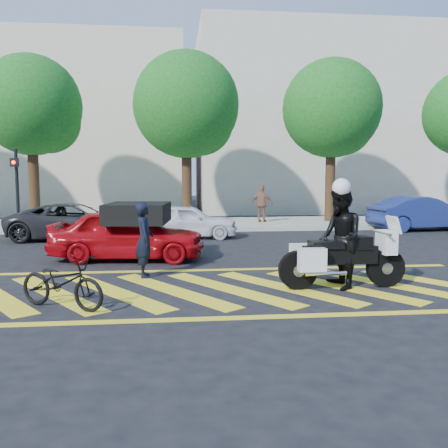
{
  "coord_description": "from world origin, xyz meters",
  "views": [
    {
      "loc": [
        -0.56,
        -8.98,
        2.18
      ],
      "look_at": [
        0.62,
        2.2,
        1.05
      ],
      "focal_mm": 38.0,
      "sensor_mm": 36.0,
      "label": 1
    }
  ],
  "objects": [
    {
      "name": "parked_mid_left",
      "position": [
        -3.95,
        7.8,
        0.63
      ],
      "size": [
        4.63,
        2.31,
        1.26
      ],
      "primitive_type": "imported",
      "rotation": [
        0.0,
        0.0,
        1.52
      ],
      "color": "black",
      "rests_on": "ground"
    },
    {
      "name": "tree_left",
      "position": [
        -6.37,
        12.06,
        4.99
      ],
      "size": [
        4.2,
        4.2,
        7.26
      ],
      "color": "black",
      "rests_on": "ground"
    },
    {
      "name": "officer_moto",
      "position": [
        2.64,
        -0.14,
        0.99
      ],
      "size": [
        0.77,
        0.98,
        1.98
      ],
      "primitive_type": "imported",
      "rotation": [
        0.0,
        0.0,
        -1.55
      ],
      "color": "black",
      "rests_on": "ground"
    },
    {
      "name": "building_left",
      "position": [
        -8.0,
        21.0,
        5.0
      ],
      "size": [
        16.0,
        8.0,
        10.0
      ],
      "primitive_type": "cube",
      "color": "beige",
      "rests_on": "ground"
    },
    {
      "name": "pedestrian_right",
      "position": [
        3.33,
        11.83,
        0.98
      ],
      "size": [
        1.05,
        0.78,
        1.65
      ],
      "primitive_type": "imported",
      "rotation": [
        0.0,
        0.0,
        2.69
      ],
      "color": "#955F44",
      "rests_on": "sidewalk"
    },
    {
      "name": "police_motorcycle",
      "position": [
        2.66,
        -0.15,
        0.61
      ],
      "size": [
        2.54,
        0.81,
        1.12
      ],
      "rotation": [
        0.0,
        0.0,
        0.02
      ],
      "color": "black",
      "rests_on": "ground"
    },
    {
      "name": "tree_right",
      "position": [
        6.63,
        12.06,
        5.05
      ],
      "size": [
        4.4,
        4.4,
        7.41
      ],
      "color": "black",
      "rests_on": "ground"
    },
    {
      "name": "crosswalk",
      "position": [
        -0.04,
        0.0,
        0.0
      ],
      "size": [
        12.33,
        4.0,
        0.01
      ],
      "color": "yellow",
      "rests_on": "ground"
    },
    {
      "name": "officer_bike",
      "position": [
        -1.21,
        1.29,
        0.82
      ],
      "size": [
        0.44,
        0.63,
        1.63
      ],
      "primitive_type": "imported",
      "rotation": [
        0.0,
        0.0,
        1.66
      ],
      "color": "black",
      "rests_on": "ground"
    },
    {
      "name": "tree_center",
      "position": [
        0.13,
        12.06,
        5.1
      ],
      "size": [
        4.6,
        4.6,
        7.56
      ],
      "color": "black",
      "rests_on": "ground"
    },
    {
      "name": "bicycle",
      "position": [
        -2.42,
        -1.05,
        0.44
      ],
      "size": [
        1.74,
        1.32,
        0.88
      ],
      "primitive_type": "imported",
      "rotation": [
        0.0,
        0.0,
        1.06
      ],
      "color": "black",
      "rests_on": "ground"
    },
    {
      "name": "sidewalk",
      "position": [
        0.0,
        12.0,
        0.07
      ],
      "size": [
        60.0,
        5.0,
        0.15
      ],
      "primitive_type": "cube",
      "color": "#9E998E",
      "rests_on": "ground"
    },
    {
      "name": "red_convertible",
      "position": [
        -1.78,
        3.5,
        0.68
      ],
      "size": [
        4.12,
        1.99,
        1.35
      ],
      "primitive_type": "imported",
      "rotation": [
        0.0,
        0.0,
        1.47
      ],
      "color": "#AA070F",
      "rests_on": "ground"
    },
    {
      "name": "signal_pole",
      "position": [
        -6.5,
        9.74,
        1.92
      ],
      "size": [
        0.28,
        0.43,
        3.2
      ],
      "color": "black",
      "rests_on": "ground"
    },
    {
      "name": "parked_mid_right",
      "position": [
        -0.1,
        7.8,
        0.6
      ],
      "size": [
        3.61,
        1.66,
        1.2
      ],
      "primitive_type": "imported",
      "rotation": [
        0.0,
        0.0,
        1.5
      ],
      "color": "white",
      "rests_on": "ground"
    },
    {
      "name": "ground",
      "position": [
        0.0,
        0.0,
        0.0
      ],
      "size": [
        90.0,
        90.0,
        0.0
      ],
      "primitive_type": "plane",
      "color": "black",
      "rests_on": "ground"
    },
    {
      "name": "building_right",
      "position": [
        9.0,
        21.0,
        5.5
      ],
      "size": [
        16.0,
        8.0,
        11.0
      ],
      "primitive_type": "cube",
      "color": "beige",
      "rests_on": "ground"
    },
    {
      "name": "parked_right",
      "position": [
        9.4,
        9.2,
        0.69
      ],
      "size": [
        4.31,
        1.89,
        1.38
      ],
      "primitive_type": "imported",
      "rotation": [
        0.0,
        0.0,
        1.68
      ],
      "color": "navy",
      "rests_on": "ground"
    }
  ]
}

